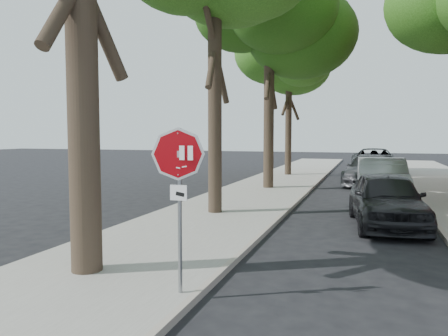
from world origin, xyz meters
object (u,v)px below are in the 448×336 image
object	(u,v)px
car_d	(374,162)
car_b	(382,179)
tree_far	(289,60)
tree_mid_b	(270,18)
stop_sign	(179,178)
car_c	(369,170)
car_a	(386,199)

from	to	relation	value
car_d	car_b	bearing A→B (deg)	-91.83
tree_far	tree_mid_b	bearing A→B (deg)	-87.56
stop_sign	tree_far	xyz separation A→B (m)	(-2.02, 21.14, 5.26)
stop_sign	car_c	xyz separation A→B (m)	(2.83, 17.65, -1.18)
car_c	car_d	size ratio (longest dim) A/B	0.86
tree_mid_b	car_d	distance (m)	12.89
tree_mid_b	car_a	distance (m)	11.34
car_c	stop_sign	bearing A→B (deg)	-92.07
tree_far	car_b	bearing A→B (deg)	-59.41
car_b	car_c	world-z (taller)	car_b
car_b	stop_sign	bearing A→B (deg)	-107.66
car_c	car_d	world-z (taller)	car_d
tree_far	car_b	distance (m)	12.25
tree_mid_b	stop_sign	bearing A→B (deg)	-83.05
tree_far	stop_sign	bearing A→B (deg)	-84.54
tree_mid_b	tree_far	world-z (taller)	tree_mid_b
car_a	car_c	xyz separation A→B (m)	(-0.47, 10.66, -0.01)
stop_sign	car_a	bearing A→B (deg)	64.72
stop_sign	tree_far	distance (m)	21.88
tree_mid_b	car_d	size ratio (longest dim) A/B	1.67
tree_mid_b	car_d	bearing A→B (deg)	62.93
car_a	car_d	xyz separation A→B (m)	(-0.14, 16.72, 0.08)
tree_far	car_b	world-z (taller)	tree_far
stop_sign	car_d	world-z (taller)	stop_sign
stop_sign	car_d	bearing A→B (deg)	82.40
tree_mid_b	car_d	world-z (taller)	tree_mid_b
stop_sign	car_d	xyz separation A→B (m)	(3.16, 23.71, -1.09)
car_a	car_c	bearing A→B (deg)	85.73
tree_far	car_c	size ratio (longest dim) A/B	1.75
tree_far	car_d	world-z (taller)	tree_far
car_a	car_c	size ratio (longest dim) A/B	0.86
car_a	car_b	bearing A→B (deg)	83.18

